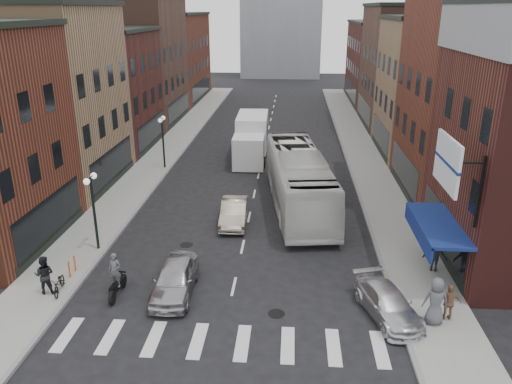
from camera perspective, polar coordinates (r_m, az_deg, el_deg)
ground at (r=22.13m, az=-2.86°, el=-12.06°), size 160.00×160.00×0.00m
sidewalk_left at (r=43.61m, az=-10.50°, el=4.31°), size 3.00×74.00×0.15m
sidewalk_right at (r=42.63m, az=12.26°, el=3.82°), size 3.00×74.00×0.15m
curb_left at (r=43.27m, az=-8.56°, el=4.20°), size 0.20×74.00×0.16m
curb_right at (r=42.47m, az=10.24°, el=3.79°), size 0.20×74.00×0.16m
crosswalk_stripes at (r=19.68m, az=-3.97°, el=-16.71°), size 12.00×2.20×0.01m
bldg_left_mid_a at (r=37.36m, az=-24.04°, el=9.83°), size 10.30×10.20×12.30m
bldg_left_mid_b at (r=46.46m, az=-18.21°, el=11.05°), size 10.30×10.20×10.30m
bldg_left_far_a at (r=56.55m, az=-14.20°, el=14.45°), size 10.30×12.20×13.30m
bldg_left_far_b at (r=70.03m, az=-10.55°, el=14.91°), size 10.30×16.20×11.30m
bldg_right_mid_a at (r=35.17m, az=25.56°, el=10.72°), size 10.30×10.20×14.30m
bldg_right_mid_b at (r=44.77m, az=20.88°, el=11.07°), size 10.30×10.20×11.30m
bldg_right_far_a at (r=55.27m, az=17.85°, el=13.47°), size 10.30×12.20×12.30m
bldg_right_far_b at (r=69.01m, az=15.17°, el=14.07°), size 10.30×16.20×10.30m
awning_blue at (r=23.85m, az=19.65°, el=-3.66°), size 1.80×5.00×0.78m
billboard_sign at (r=20.79m, az=21.23°, el=2.98°), size 1.52×3.00×3.70m
streetlamp_near at (r=26.17m, az=-18.18°, el=-0.69°), size 0.32×1.22×4.11m
streetlamp_far at (r=38.88m, az=-10.63°, el=6.69°), size 0.32×1.22×4.11m
bike_rack at (r=24.94m, az=-20.29°, el=-7.98°), size 0.08×0.68×0.80m
box_truck at (r=41.27m, az=-0.53°, el=6.13°), size 2.58×8.10×3.51m
motorcycle_rider at (r=22.59m, az=-15.71°, el=-9.29°), size 0.61×2.03×2.07m
transit_bus at (r=31.20m, az=4.88°, el=1.46°), size 4.67×13.18×3.59m
sedan_left_near at (r=22.38m, az=-9.28°, el=-9.75°), size 1.85×4.31×1.45m
sedan_left_far at (r=29.00m, az=-2.54°, el=-2.33°), size 1.62×4.21×1.37m
curb_car at (r=21.37m, az=14.82°, el=-12.21°), size 2.79×4.38×1.18m
parked_bicycle at (r=23.67m, az=-21.57°, el=-9.71°), size 0.84×1.64×0.82m
ped_left_solo at (r=23.63m, az=-23.03°, el=-8.70°), size 0.90×0.59×1.74m
ped_right_a at (r=24.99m, az=19.82°, el=-6.68°), size 1.22×0.84×1.71m
ped_right_b at (r=21.54m, az=21.22°, el=-11.68°), size 0.92×0.49×1.54m
ped_right_c at (r=21.01m, az=19.84°, el=-11.65°), size 0.98×0.66×1.98m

